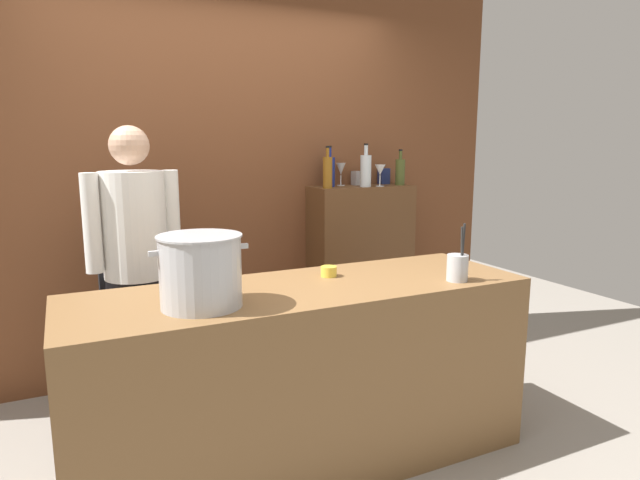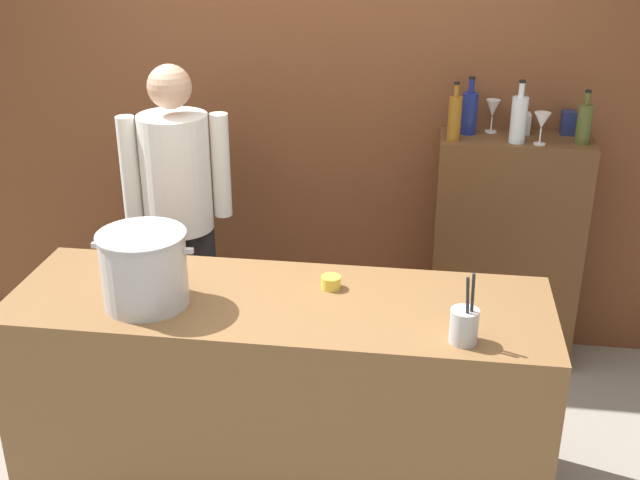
% 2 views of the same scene
% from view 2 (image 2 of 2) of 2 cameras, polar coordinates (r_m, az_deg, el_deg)
% --- Properties ---
extents(ground_plane, '(8.00, 8.00, 0.00)m').
position_cam_2_polar(ground_plane, '(3.71, -2.68, -16.59)').
color(ground_plane, gray).
extents(brick_back_panel, '(4.40, 0.10, 3.00)m').
position_cam_2_polar(brick_back_panel, '(4.30, 0.43, 11.72)').
color(brick_back_panel, brown).
rests_on(brick_back_panel, ground_plane).
extents(prep_counter, '(2.18, 0.70, 0.90)m').
position_cam_2_polar(prep_counter, '(3.43, -2.82, -10.87)').
color(prep_counter, brown).
rests_on(prep_counter, ground_plane).
extents(bar_cabinet, '(0.76, 0.32, 1.26)m').
position_cam_2_polar(bar_cabinet, '(4.36, 13.09, -0.84)').
color(bar_cabinet, brown).
rests_on(bar_cabinet, ground_plane).
extents(chef, '(0.52, 0.39, 1.66)m').
position_cam_2_polar(chef, '(4.03, -10.08, 2.55)').
color(chef, black).
rests_on(chef, ground_plane).
extents(stockpot_large, '(0.41, 0.35, 0.30)m').
position_cam_2_polar(stockpot_large, '(3.17, -12.46, -2.02)').
color(stockpot_large, '#B7BABF').
rests_on(stockpot_large, prep_counter).
extents(utensil_crock, '(0.10, 0.10, 0.29)m').
position_cam_2_polar(utensil_crock, '(2.92, 10.27, -6.01)').
color(utensil_crock, '#B7BABF').
rests_on(utensil_crock, prep_counter).
extents(butter_jar, '(0.08, 0.08, 0.05)m').
position_cam_2_polar(butter_jar, '(3.27, 0.78, -3.04)').
color(butter_jar, yellow).
rests_on(butter_jar, prep_counter).
extents(wine_bottle_cobalt, '(0.08, 0.08, 0.29)m').
position_cam_2_polar(wine_bottle_cobalt, '(4.14, 10.64, 8.97)').
color(wine_bottle_cobalt, navy).
rests_on(wine_bottle_cobalt, bar_cabinet).
extents(wine_bottle_clear, '(0.08, 0.08, 0.31)m').
position_cam_2_polar(wine_bottle_clear, '(4.04, 14.02, 8.42)').
color(wine_bottle_clear, silver).
rests_on(wine_bottle_clear, bar_cabinet).
extents(wine_bottle_amber, '(0.07, 0.07, 0.29)m').
position_cam_2_polar(wine_bottle_amber, '(4.02, 9.60, 8.63)').
color(wine_bottle_amber, '#8C5919').
rests_on(wine_bottle_amber, bar_cabinet).
extents(wine_bottle_olive, '(0.07, 0.07, 0.26)m').
position_cam_2_polar(wine_bottle_olive, '(4.11, 18.36, 7.94)').
color(wine_bottle_olive, '#475123').
rests_on(wine_bottle_olive, bar_cabinet).
extents(wine_glass_tall, '(0.07, 0.07, 0.17)m').
position_cam_2_polar(wine_glass_tall, '(4.19, 12.24, 9.09)').
color(wine_glass_tall, silver).
rests_on(wine_glass_tall, bar_cabinet).
extents(wine_glass_short, '(0.08, 0.08, 0.16)m').
position_cam_2_polar(wine_glass_short, '(4.03, 15.58, 8.16)').
color(wine_glass_short, silver).
rests_on(wine_glass_short, bar_cabinet).
extents(spice_tin_silver, '(0.08, 0.08, 0.10)m').
position_cam_2_polar(spice_tin_silver, '(4.22, 14.21, 8.09)').
color(spice_tin_silver, '#B2B2B7').
rests_on(spice_tin_silver, bar_cabinet).
extents(spice_tin_navy, '(0.07, 0.07, 0.12)m').
position_cam_2_polar(spice_tin_navy, '(4.26, 17.33, 8.00)').
color(spice_tin_navy, navy).
rests_on(spice_tin_navy, bar_cabinet).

